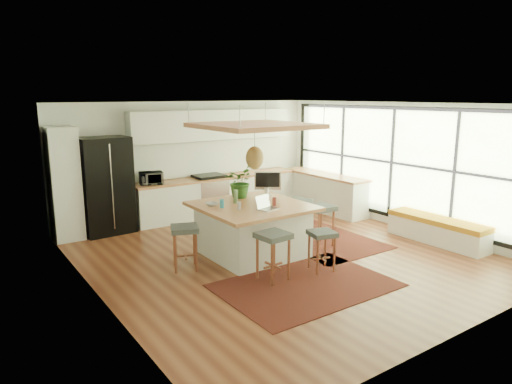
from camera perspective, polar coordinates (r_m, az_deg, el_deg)
floor at (r=8.49m, az=3.06°, el=-7.70°), size 7.00×7.00×0.00m
ceiling at (r=8.00m, az=3.28°, el=10.83°), size 7.00×7.00×0.00m
wall_back at (r=11.07m, az=-8.04°, el=4.04°), size 6.50×0.00×6.50m
wall_front at (r=5.86m, az=24.71°, el=-4.05°), size 6.50×0.00×6.50m
wall_left at (r=6.70m, az=-19.39°, el=-1.72°), size 0.00×7.00×7.00m
wall_right at (r=10.43m, az=17.43°, el=3.12°), size 0.00×7.00×7.00m
window_wall at (r=10.40m, az=17.35°, el=3.38°), size 0.10×6.20×2.60m
pantry at (r=9.84m, az=-22.63°, el=0.91°), size 0.55×0.60×2.25m
back_counter_base at (r=11.21m, az=-4.66°, el=-0.51°), size 4.20×0.60×0.88m
back_counter_top at (r=11.12m, az=-4.70°, el=1.80°), size 4.24×0.64×0.05m
backsplash at (r=11.31m, az=-5.50°, el=4.27°), size 4.20×0.02×0.80m
upper_cabinets at (r=11.09m, az=-5.18°, el=8.28°), size 4.20×0.34×0.70m
range at (r=11.08m, az=-5.78°, el=-0.37°), size 0.76×0.62×1.00m
right_counter_base at (r=11.68m, az=8.46°, el=-0.10°), size 0.60×2.50×0.88m
right_counter_top at (r=11.59m, az=8.53°, el=2.13°), size 0.64×2.54×0.05m
window_bench at (r=9.74m, az=21.50°, el=-4.41°), size 0.52×2.00×0.50m
ceiling_panel at (r=8.18m, az=-0.18°, el=6.32°), size 1.86×1.86×0.80m
rug_near at (r=7.21m, az=6.20°, el=-11.38°), size 2.60×1.80×0.01m
rug_right at (r=9.42m, az=7.50°, el=-5.75°), size 1.80×2.60×0.01m
fridge at (r=10.08m, az=-18.15°, el=0.33°), size 1.04×0.83×2.01m
island at (r=8.35m, az=-0.48°, el=-4.66°), size 1.85×1.85×0.93m
stool_near_left at (r=7.26m, az=2.12°, el=-8.20°), size 0.49×0.49×0.77m
stool_near_right at (r=7.70m, az=8.11°, el=-7.11°), size 0.49×0.49×0.68m
stool_right_front at (r=8.95m, az=7.90°, el=-4.38°), size 0.49×0.49×0.79m
stool_right_back at (r=9.40m, az=5.08°, el=-3.51°), size 0.60×0.60×0.79m
stool_left_side at (r=7.78m, az=-8.76°, el=-6.92°), size 0.57×0.57×0.74m
laptop at (r=7.86m, az=1.51°, el=-1.32°), size 0.42×0.44×0.25m
monitor at (r=8.90m, az=1.45°, el=1.18°), size 0.52×0.47×0.48m
microwave at (r=10.34m, az=-12.84°, el=1.85°), size 0.54×0.38×0.33m
island_plant at (r=8.76m, az=-2.07°, el=0.92°), size 0.85×0.86×0.50m
island_bowl at (r=8.18m, az=-5.42°, el=-1.51°), size 0.28×0.28×0.05m
island_bottle_0 at (r=8.01m, az=-4.14°, el=-1.28°), size 0.07×0.07×0.19m
island_bottle_1 at (r=7.87m, az=-2.27°, el=-1.49°), size 0.07×0.07×0.19m
island_bottle_2 at (r=8.11m, az=2.17°, el=-1.08°), size 0.07×0.07×0.19m
island_bottle_3 at (r=8.45m, az=1.29°, el=-0.55°), size 0.07×0.07×0.19m
island_bottle_4 at (r=8.31m, az=-2.59°, el=-0.77°), size 0.07×0.07×0.19m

